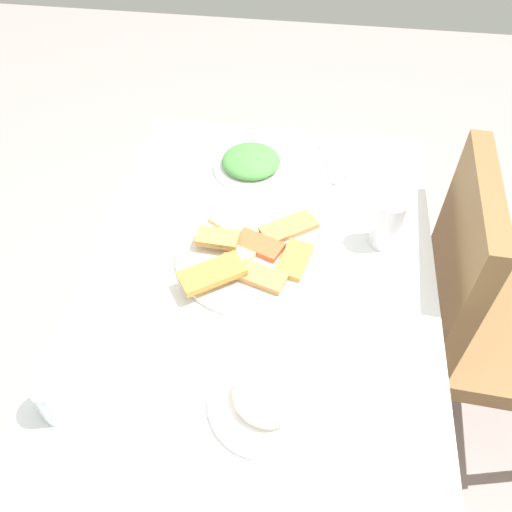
% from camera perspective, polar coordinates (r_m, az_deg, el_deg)
% --- Properties ---
extents(ground_plane, '(6.00, 6.00, 0.00)m').
position_cam_1_polar(ground_plane, '(1.76, 0.15, -17.78)').
color(ground_plane, gray).
extents(dining_table, '(1.08, 0.77, 0.75)m').
position_cam_1_polar(dining_table, '(1.19, 0.21, -4.65)').
color(dining_table, white).
rests_on(dining_table, ground_plane).
extents(dining_chair, '(0.44, 0.45, 0.93)m').
position_cam_1_polar(dining_chair, '(1.45, 23.93, -5.41)').
color(dining_chair, brown).
rests_on(dining_chair, ground_plane).
extents(pide_platter, '(0.35, 0.35, 0.05)m').
position_cam_1_polar(pide_platter, '(1.14, -0.42, 0.35)').
color(pide_platter, white).
rests_on(pide_platter, dining_table).
extents(salad_plate_greens, '(0.20, 0.20, 0.06)m').
position_cam_1_polar(salad_plate_greens, '(0.93, 0.87, -15.77)').
color(salad_plate_greens, white).
rests_on(salad_plate_greens, dining_table).
extents(salad_plate_rice, '(0.21, 0.21, 0.05)m').
position_cam_1_polar(salad_plate_rice, '(1.37, -0.52, 10.41)').
color(salad_plate_rice, white).
rests_on(salad_plate_rice, dining_table).
extents(soda_can, '(0.08, 0.08, 0.12)m').
position_cam_1_polar(soda_can, '(1.17, 14.43, 3.60)').
color(soda_can, silver).
rests_on(soda_can, dining_table).
extents(drinking_glass, '(0.07, 0.07, 0.10)m').
position_cam_1_polar(drinking_glass, '(0.96, -21.55, -14.36)').
color(drinking_glass, silver).
rests_on(drinking_glass, dining_table).
extents(paper_napkin, '(0.17, 0.17, 0.00)m').
position_cam_1_polar(paper_napkin, '(1.40, 8.84, 10.01)').
color(paper_napkin, white).
rests_on(paper_napkin, dining_table).
extents(fork, '(0.17, 0.06, 0.00)m').
position_cam_1_polar(fork, '(1.40, 8.11, 10.22)').
color(fork, silver).
rests_on(fork, paper_napkin).
extents(spoon, '(0.18, 0.08, 0.00)m').
position_cam_1_polar(spoon, '(1.40, 9.60, 10.05)').
color(spoon, silver).
rests_on(spoon, paper_napkin).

